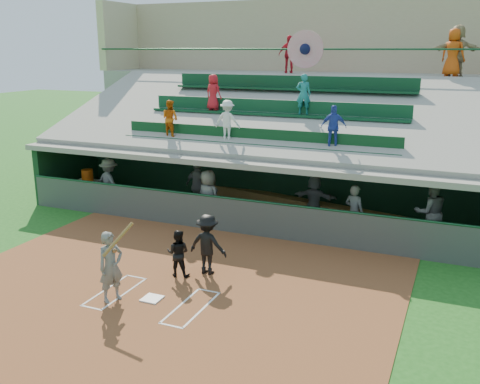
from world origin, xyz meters
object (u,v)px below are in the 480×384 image
at_px(catcher, 178,253).
at_px(white_table, 87,190).
at_px(batter_at_plate, 111,266).
at_px(water_cooler, 87,175).
at_px(home_plate, 152,299).

distance_m(catcher, white_table, 8.23).
relative_size(batter_at_plate, water_cooler, 4.54).
bearing_deg(batter_at_plate, water_cooler, 131.71).
xyz_separation_m(home_plate, batter_at_plate, (-0.80, -0.38, 0.82)).
height_order(home_plate, water_cooler, water_cooler).
bearing_deg(home_plate, batter_at_plate, -154.56).
relative_size(white_table, water_cooler, 1.98).
bearing_deg(batter_at_plate, white_table, 131.95).
bearing_deg(home_plate, catcher, 93.55).
height_order(catcher, water_cooler, catcher).
height_order(home_plate, white_table, white_table).
xyz_separation_m(catcher, white_table, (-6.67, 4.82, -0.22)).
bearing_deg(white_table, catcher, -42.60).
bearing_deg(home_plate, white_table, 137.28).
height_order(white_table, water_cooler, water_cooler).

